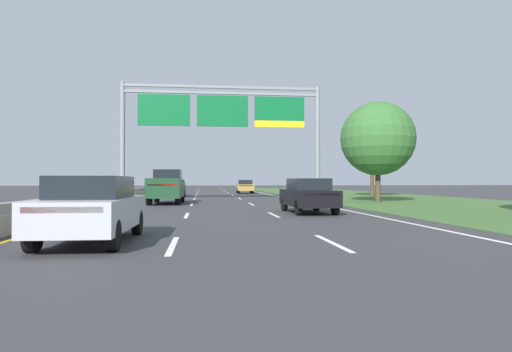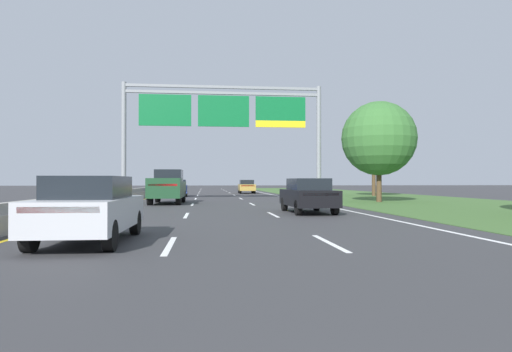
% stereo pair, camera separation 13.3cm
% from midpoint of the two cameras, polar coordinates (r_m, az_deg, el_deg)
% --- Properties ---
extents(ground_plane, '(220.00, 220.00, 0.00)m').
position_cam_midpoint_polar(ground_plane, '(35.01, -4.85, -3.00)').
color(ground_plane, '#333335').
extents(lane_striping, '(11.96, 106.00, 0.01)m').
position_cam_midpoint_polar(lane_striping, '(34.55, -4.82, -3.02)').
color(lane_striping, white).
rests_on(lane_striping, ground).
extents(grass_verge_right, '(14.00, 110.00, 0.02)m').
position_cam_midpoint_polar(grass_verge_right, '(38.09, 16.65, -2.77)').
color(grass_verge_right, '#3D602D').
rests_on(grass_verge_right, ground).
extents(median_barrier_concrete, '(0.60, 110.00, 0.85)m').
position_cam_midpoint_polar(median_barrier_concrete, '(35.40, -15.59, -2.38)').
color(median_barrier_concrete, '#99968E').
rests_on(median_barrier_concrete, ground).
extents(overhead_sign_gantry, '(15.06, 0.42, 8.77)m').
position_cam_midpoint_polar(overhead_sign_gantry, '(34.74, -4.31, 7.35)').
color(overhead_sign_gantry, gray).
rests_on(overhead_sign_gantry, ground).
extents(pickup_truck_darkgreen, '(2.12, 5.44, 2.20)m').
position_cam_midpoint_polar(pickup_truck_darkgreen, '(29.87, -11.20, -1.34)').
color(pickup_truck_darkgreen, '#193D23').
rests_on(pickup_truck_darkgreen, ground).
extents(car_black_right_lane_sedan, '(1.92, 4.44, 1.57)m').
position_cam_midpoint_polar(car_black_right_lane_sedan, '(20.97, 6.34, -2.36)').
color(car_black_right_lane_sedan, black).
rests_on(car_black_right_lane_sedan, ground).
extents(car_silver_left_lane_sedan, '(1.91, 4.44, 1.57)m').
position_cam_midpoint_polar(car_silver_left_lane_sedan, '(11.54, -20.07, -3.76)').
color(car_silver_left_lane_sedan, '#B2B5BA').
rests_on(car_silver_left_lane_sedan, ground).
extents(car_gold_right_lane_sedan, '(1.92, 4.44, 1.57)m').
position_cam_midpoint_polar(car_gold_right_lane_sedan, '(53.38, -1.47, -1.30)').
color(car_gold_right_lane_sedan, '#A38438').
rests_on(car_gold_right_lane_sedan, ground).
extents(car_blue_left_lane_sedan, '(1.94, 4.45, 1.57)m').
position_cam_midpoint_polar(car_blue_left_lane_sedan, '(43.35, -10.06, -1.45)').
color(car_blue_left_lane_sedan, navy).
rests_on(car_blue_left_lane_sedan, ground).
extents(roadside_tree_mid, '(5.08, 5.08, 6.91)m').
position_cam_midpoint_polar(roadside_tree_mid, '(32.51, 14.85, 4.53)').
color(roadside_tree_mid, '#4C3823').
rests_on(roadside_tree_mid, ground).
extents(roadside_tree_far, '(4.95, 4.95, 7.52)m').
position_cam_midpoint_polar(roadside_tree_far, '(45.41, 14.20, 3.92)').
color(roadside_tree_far, '#4C3823').
rests_on(roadside_tree_far, ground).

